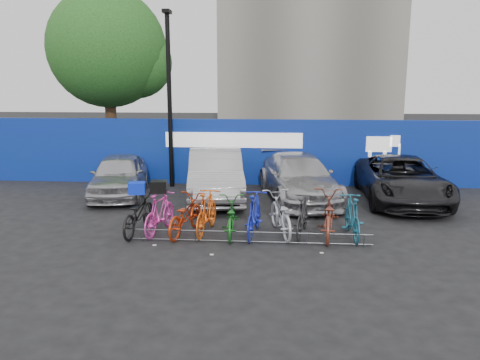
# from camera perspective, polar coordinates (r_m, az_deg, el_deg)

# --- Properties ---
(ground) EXTENTS (100.00, 100.00, 0.00)m
(ground) POSITION_cam_1_polar(r_m,az_deg,el_deg) (11.56, 1.45, -6.76)
(ground) COLOR black
(ground) RESTS_ON ground
(hoarding) EXTENTS (22.00, 0.18, 2.40)m
(hoarding) POSITION_cam_1_polar(r_m,az_deg,el_deg) (17.14, 2.59, 3.41)
(hoarding) COLOR navy
(hoarding) RESTS_ON ground
(tree) EXTENTS (5.40, 5.20, 7.80)m
(tree) POSITION_cam_1_polar(r_m,az_deg,el_deg) (22.31, -15.24, 14.87)
(tree) COLOR #382314
(tree) RESTS_ON ground
(lamppost) EXTENTS (0.25, 0.50, 6.11)m
(lamppost) POSITION_cam_1_polar(r_m,az_deg,el_deg) (16.79, -8.61, 10.21)
(lamppost) COLOR black
(lamppost) RESTS_ON ground
(bike_rack) EXTENTS (5.60, 0.03, 0.30)m
(bike_rack) POSITION_cam_1_polar(r_m,az_deg,el_deg) (10.94, 1.29, -6.94)
(bike_rack) COLOR #595B60
(bike_rack) RESTS_ON ground
(car_0) EXTENTS (2.33, 4.29, 1.39)m
(car_0) POSITION_cam_1_polar(r_m,az_deg,el_deg) (15.96, -14.51, 0.58)
(car_0) COLOR #A9A9AE
(car_0) RESTS_ON ground
(car_1) EXTENTS (2.33, 4.95, 1.57)m
(car_1) POSITION_cam_1_polar(r_m,az_deg,el_deg) (15.05, -3.00, 0.63)
(car_1) COLOR #A3A2A6
(car_1) RESTS_ON ground
(car_2) EXTENTS (2.90, 5.18, 1.42)m
(car_2) POSITION_cam_1_polar(r_m,az_deg,el_deg) (15.09, 7.14, 0.30)
(car_2) COLOR #A4A4A9
(car_2) RESTS_ON ground
(car_3) EXTENTS (2.46, 5.12, 1.41)m
(car_3) POSITION_cam_1_polar(r_m,az_deg,el_deg) (15.55, 19.05, 0.06)
(car_3) COLOR black
(car_3) RESTS_ON ground
(bike_0) EXTENTS (0.82, 1.96, 1.00)m
(bike_0) POSITION_cam_1_polar(r_m,az_deg,el_deg) (11.87, -12.32, -4.01)
(bike_0) COLOR black
(bike_0) RESTS_ON ground
(bike_1) EXTENTS (0.79, 1.79, 1.04)m
(bike_1) POSITION_cam_1_polar(r_m,az_deg,el_deg) (11.75, -9.76, -3.97)
(bike_1) COLOR #EC3BAF
(bike_1) RESTS_ON ground
(bike_2) EXTENTS (1.05, 1.93, 0.96)m
(bike_2) POSITION_cam_1_polar(r_m,az_deg,el_deg) (11.61, -6.71, -4.28)
(bike_2) COLOR #AD2D0B
(bike_2) RESTS_ON ground
(bike_3) EXTENTS (0.72, 1.85, 1.08)m
(bike_3) POSITION_cam_1_polar(r_m,az_deg,el_deg) (11.59, -4.09, -3.95)
(bike_3) COLOR orange
(bike_3) RESTS_ON ground
(bike_4) EXTENTS (0.73, 1.80, 0.93)m
(bike_4) POSITION_cam_1_polar(r_m,az_deg,el_deg) (11.43, -1.17, -4.54)
(bike_4) COLOR #1A651C
(bike_4) RESTS_ON ground
(bike_5) EXTENTS (0.72, 1.86, 1.09)m
(bike_5) POSITION_cam_1_polar(r_m,az_deg,el_deg) (11.38, 1.74, -4.20)
(bike_5) COLOR #1926B5
(bike_5) RESTS_ON ground
(bike_6) EXTENTS (1.11, 2.05, 1.02)m
(bike_6) POSITION_cam_1_polar(r_m,az_deg,el_deg) (11.55, 4.90, -4.17)
(bike_6) COLOR #B7B9C0
(bike_6) RESTS_ON ground
(bike_7) EXTENTS (0.78, 1.71, 0.99)m
(bike_7) POSITION_cam_1_polar(r_m,az_deg,el_deg) (11.53, 7.63, -4.34)
(bike_7) COLOR #252427
(bike_7) RESTS_ON ground
(bike_8) EXTENTS (0.94, 2.14, 1.09)m
(bike_8) POSITION_cam_1_polar(r_m,az_deg,el_deg) (11.53, 10.67, -4.19)
(bike_8) COLOR brown
(bike_8) RESTS_ON ground
(bike_9) EXTENTS (0.55, 1.76, 1.05)m
(bike_9) POSITION_cam_1_polar(r_m,az_deg,el_deg) (11.55, 13.53, -4.40)
(bike_9) COLOR #1B5F7A
(bike_9) RESTS_ON ground
(cargo_crate) EXTENTS (0.45, 0.38, 0.29)m
(cargo_crate) POSITION_cam_1_polar(r_m,az_deg,el_deg) (11.72, -12.45, -0.97)
(cargo_crate) COLOR #0A27CE
(cargo_crate) RESTS_ON bike_0
(cargo_topcase) EXTENTS (0.44, 0.40, 0.29)m
(cargo_topcase) POSITION_cam_1_polar(r_m,az_deg,el_deg) (11.60, -9.87, -0.80)
(cargo_topcase) COLOR black
(cargo_topcase) RESTS_ON bike_1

